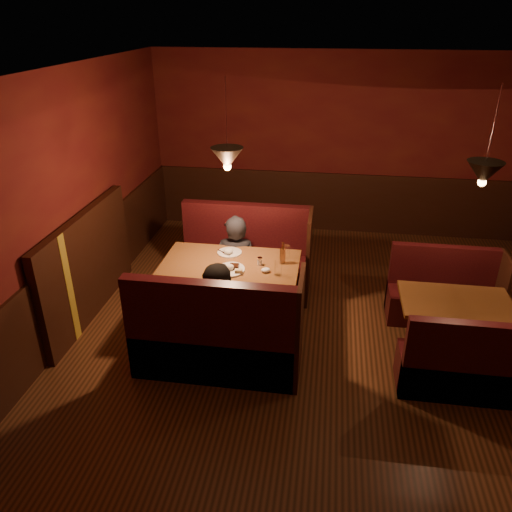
# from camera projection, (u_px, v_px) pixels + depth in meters

# --- Properties ---
(room) EXTENTS (6.02, 7.02, 2.92)m
(room) POSITION_uv_depth(u_px,v_px,m) (307.00, 265.00, 5.16)
(room) COLOR #422714
(room) RESTS_ON ground
(main_table) EXTENTS (1.56, 0.95, 1.09)m
(main_table) POSITION_uv_depth(u_px,v_px,m) (232.00, 278.00, 5.74)
(main_table) COLOR brown
(main_table) RESTS_ON ground
(main_bench_far) EXTENTS (1.71, 0.61, 1.17)m
(main_bench_far) POSITION_uv_depth(u_px,v_px,m) (246.00, 264.00, 6.64)
(main_bench_far) COLOR black
(main_bench_far) RESTS_ON ground
(main_bench_near) EXTENTS (1.71, 0.61, 1.17)m
(main_bench_near) POSITION_uv_depth(u_px,v_px,m) (217.00, 343.00, 5.07)
(main_bench_near) COLOR black
(main_bench_near) RESTS_ON ground
(second_table) EXTENTS (1.16, 0.74, 0.65)m
(second_table) POSITION_uv_depth(u_px,v_px,m) (454.00, 314.00, 5.35)
(second_table) COLOR brown
(second_table) RESTS_ON ground
(second_bench_far) EXTENTS (1.28, 0.48, 0.91)m
(second_bench_far) POSITION_uv_depth(u_px,v_px,m) (442.00, 297.00, 6.04)
(second_bench_far) COLOR black
(second_bench_far) RESTS_ON ground
(second_bench_near) EXTENTS (1.28, 0.48, 0.91)m
(second_bench_near) POSITION_uv_depth(u_px,v_px,m) (468.00, 370.00, 4.82)
(second_bench_near) COLOR black
(second_bench_near) RESTS_ON ground
(diner_a) EXTENTS (0.59, 0.41, 1.54)m
(diner_a) POSITION_uv_depth(u_px,v_px,m) (236.00, 247.00, 6.19)
(diner_a) COLOR black
(diner_a) RESTS_ON ground
(diner_b) EXTENTS (0.82, 0.70, 1.49)m
(diner_b) POSITION_uv_depth(u_px,v_px,m) (221.00, 301.00, 5.09)
(diner_b) COLOR black
(diner_b) RESTS_ON ground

